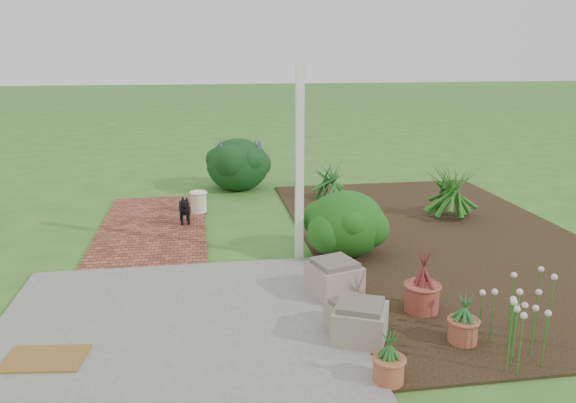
{
  "coord_description": "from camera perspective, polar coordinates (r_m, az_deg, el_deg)",
  "views": [
    {
      "loc": [
        -0.92,
        -6.76,
        2.66
      ],
      "look_at": [
        0.2,
        0.4,
        0.7
      ],
      "focal_mm": 35.0,
      "sensor_mm": 36.0,
      "label": 1
    }
  ],
  "objects": [
    {
      "name": "ground",
      "position": [
        7.32,
        -1.07,
        -6.17
      ],
      "size": [
        80.0,
        80.0,
        0.0
      ],
      "primitive_type": "plane",
      "color": "#33641F",
      "rests_on": "ground"
    },
    {
      "name": "concrete_patio",
      "position": [
        5.67,
        -11.49,
        -12.94
      ],
      "size": [
        3.5,
        3.5,
        0.04
      ],
      "primitive_type": "cube",
      "color": "slate",
      "rests_on": "ground"
    },
    {
      "name": "brick_path",
      "position": [
        8.94,
        -13.51,
        -2.47
      ],
      "size": [
        1.6,
        3.5,
        0.04
      ],
      "primitive_type": "cube",
      "color": "brown",
      "rests_on": "ground"
    },
    {
      "name": "garden_bed",
      "position": [
        8.44,
        15.54,
        -3.69
      ],
      "size": [
        4.0,
        7.0,
        0.03
      ],
      "primitive_type": "cube",
      "color": "black",
      "rests_on": "ground"
    },
    {
      "name": "veranda_post",
      "position": [
        7.1,
        1.17,
        3.69
      ],
      "size": [
        0.1,
        0.1,
        2.5
      ],
      "primitive_type": "cube",
      "color": "white",
      "rests_on": "ground"
    },
    {
      "name": "stone_trough_near",
      "position": [
        5.52,
        6.47,
        -11.72
      ],
      "size": [
        0.51,
        0.51,
        0.27
      ],
      "primitive_type": "cube",
      "rotation": [
        0.0,
        0.0,
        0.33
      ],
      "color": "#746D56",
      "rests_on": "concrete_patio"
    },
    {
      "name": "stone_trough_mid",
      "position": [
        5.39,
        7.35,
        -12.17
      ],
      "size": [
        0.63,
        0.63,
        0.32
      ],
      "primitive_type": "cube",
      "rotation": [
        0.0,
        0.0,
        -0.44
      ],
      "color": "#78725D",
      "rests_on": "concrete_patio"
    },
    {
      "name": "stone_trough_far",
      "position": [
        6.29,
        4.72,
        -7.86
      ],
      "size": [
        0.63,
        0.63,
        0.33
      ],
      "primitive_type": "cube",
      "rotation": [
        0.0,
        0.0,
        0.31
      ],
      "color": "gray",
      "rests_on": "concrete_patio"
    },
    {
      "name": "coir_doormat",
      "position": [
        5.52,
        -23.46,
        -14.42
      ],
      "size": [
        0.74,
        0.52,
        0.02
      ],
      "primitive_type": "cube",
      "rotation": [
        0.0,
        0.0,
        -0.12
      ],
      "color": "brown",
      "rests_on": "concrete_patio"
    },
    {
      "name": "black_dog",
      "position": [
        8.85,
        -10.48,
        -0.63
      ],
      "size": [
        0.18,
        0.5,
        0.43
      ],
      "rotation": [
        0.0,
        0.0,
        0.09
      ],
      "color": "black",
      "rests_on": "brick_path"
    },
    {
      "name": "cream_ceramic_urn",
      "position": [
        9.46,
        -9.06,
        -0.06
      ],
      "size": [
        0.3,
        0.3,
        0.34
      ],
      "primitive_type": "cylinder",
      "rotation": [
        0.0,
        0.0,
        -0.2
      ],
      "color": "#F0DFC5",
      "rests_on": "brick_path"
    },
    {
      "name": "evergreen_shrub",
      "position": [
        7.43,
        5.93,
        -2.09
      ],
      "size": [
        1.2,
        1.2,
        0.88
      ],
      "primitive_type": "ellipsoid",
      "rotation": [
        0.0,
        0.0,
        0.18
      ],
      "color": "#0C3F0C",
      "rests_on": "garden_bed"
    },
    {
      "name": "agapanthus_clump_back",
      "position": [
        9.41,
        16.18,
        1.4
      ],
      "size": [
        1.36,
        1.36,
        0.99
      ],
      "primitive_type": null,
      "rotation": [
        0.0,
        0.0,
        0.28
      ],
      "color": "#1C3C13",
      "rests_on": "garden_bed"
    },
    {
      "name": "agapanthus_clump_front",
      "position": [
        10.21,
        4.23,
        2.43
      ],
      "size": [
        1.08,
        1.08,
        0.78
      ],
      "primitive_type": null,
      "rotation": [
        0.0,
        0.0,
        0.26
      ],
      "color": "#0F410F",
      "rests_on": "garden_bed"
    },
    {
      "name": "pink_flower_patch",
      "position": [
        5.61,
        23.88,
        -10.45
      ],
      "size": [
        1.04,
        1.04,
        0.66
      ],
      "primitive_type": null,
      "rotation": [
        0.0,
        0.0,
        -0.01
      ],
      "color": "#113D0F",
      "rests_on": "garden_bed"
    },
    {
      "name": "terracotta_pot_bronze",
      "position": [
        6.07,
        13.43,
        -9.46
      ],
      "size": [
        0.44,
        0.44,
        0.29
      ],
      "primitive_type": "cylinder",
      "rotation": [
        0.0,
        0.0,
        0.3
      ],
      "color": "brown",
      "rests_on": "garden_bed"
    },
    {
      "name": "terracotta_pot_small_left",
      "position": [
        5.58,
        17.35,
        -12.41
      ],
      "size": [
        0.35,
        0.35,
        0.22
      ],
      "primitive_type": "cylinder",
      "rotation": [
        0.0,
        0.0,
        -0.4
      ],
      "color": "#A05136",
      "rests_on": "garden_bed"
    },
    {
      "name": "terracotta_pot_small_right",
      "position": [
        4.85,
        10.18,
        -16.47
      ],
      "size": [
        0.28,
        0.28,
        0.21
      ],
      "primitive_type": "cylinder",
      "rotation": [
        0.0,
        0.0,
        0.13
      ],
      "color": "#9D5035",
      "rests_on": "garden_bed"
    },
    {
      "name": "purple_flowering_bush",
      "position": [
        11.05,
        -5.13,
        3.89
      ],
      "size": [
        1.29,
        1.29,
        1.03
      ],
      "primitive_type": "ellipsoid",
      "rotation": [
        0.0,
        0.0,
        -0.06
      ],
      "color": "black",
      "rests_on": "ground"
    }
  ]
}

